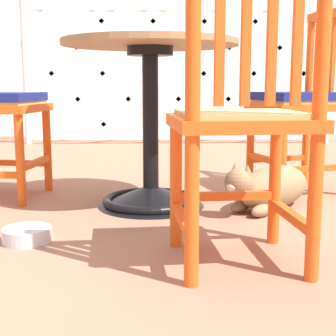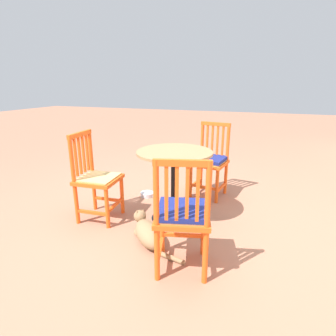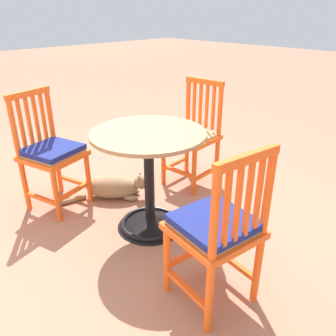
{
  "view_description": "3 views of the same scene",
  "coord_description": "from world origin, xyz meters",
  "views": [
    {
      "loc": [
        -0.14,
        -2.05,
        0.54
      ],
      "look_at": [
        -0.07,
        0.22,
        0.16
      ],
      "focal_mm": 53.06,
      "sensor_mm": 36.0,
      "label": 1
    },
    {
      "loc": [
        2.33,
        0.99,
        1.37
      ],
      "look_at": [
        -0.25,
        0.04,
        0.51
      ],
      "focal_mm": 29.09,
      "sensor_mm": 36.0,
      "label": 2
    },
    {
      "loc": [
        -1.74,
        1.53,
        1.46
      ],
      "look_at": [
        -0.21,
        0.03,
        0.46
      ],
      "focal_mm": 36.72,
      "sensor_mm": 36.0,
      "label": 3
    }
  ],
  "objects": [
    {
      "name": "orange_chair_by_planter",
      "position": [
        0.13,
        -0.61,
        0.43
      ],
      "size": [
        0.43,
        0.43,
        0.91
      ],
      "color": "#EA5619",
      "rests_on": "ground_plane"
    },
    {
      "name": "ground_plane",
      "position": [
        0.0,
        0.0,
        0.0
      ],
      "size": [
        24.0,
        24.0,
        0.0
      ],
      "primitive_type": "plane",
      "color": "#A36B51"
    },
    {
      "name": "orange_chair_tucked_in",
      "position": [
        -0.89,
        0.36,
        0.45
      ],
      "size": [
        0.46,
        0.46,
        0.91
      ],
      "color": "#EA5619",
      "rests_on": "ground_plane"
    },
    {
      "name": "orange_chair_facing_out",
      "position": [
        0.62,
        0.47,
        0.45
      ],
      "size": [
        0.49,
        0.49,
        0.91
      ],
      "color": "#EA5619",
      "rests_on": "ground_plane"
    },
    {
      "name": "tabby_cat",
      "position": [
        0.37,
        0.06,
        0.1
      ],
      "size": [
        0.48,
        0.63,
        0.23
      ],
      "color": "#8E704C",
      "rests_on": "ground_plane"
    },
    {
      "name": "cafe_table",
      "position": [
        -0.15,
        0.14,
        0.28
      ],
      "size": [
        0.76,
        0.76,
        0.73
      ],
      "color": "black",
      "rests_on": "ground_plane"
    },
    {
      "name": "pet_water_bowl",
      "position": [
        -0.58,
        -0.37,
        0.03
      ],
      "size": [
        0.17,
        0.17,
        0.05
      ],
      "primitive_type": "cylinder",
      "color": "silver",
      "rests_on": "ground_plane"
    }
  ]
}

